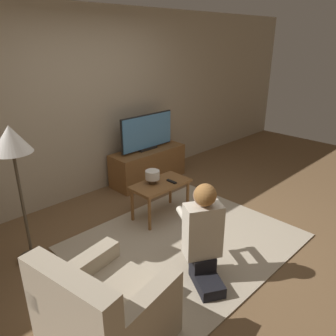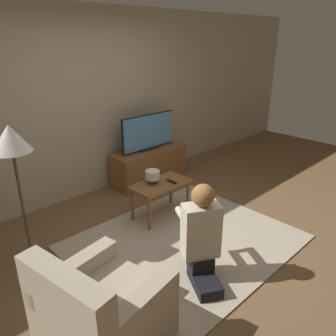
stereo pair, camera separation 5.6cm
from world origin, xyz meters
name	(u,v)px [view 1 (the left image)]	position (x,y,z in m)	size (l,w,h in m)	color
ground_plane	(186,242)	(0.00, 0.00, 0.00)	(10.00, 10.00, 0.00)	brown
wall_back	(85,106)	(0.00, 1.93, 1.30)	(10.00, 0.06, 2.60)	tan
rug	(186,241)	(0.00, 0.00, 0.01)	(2.36, 1.97, 0.02)	#BCAD93
tv_stand	(148,165)	(0.86, 1.61, 0.26)	(1.25, 0.45, 0.53)	brown
tv	(147,132)	(0.86, 1.62, 0.81)	(1.00, 0.08, 0.56)	black
coffee_table	(161,188)	(0.20, 0.63, 0.41)	(0.75, 0.40, 0.48)	brown
floor_lamp	(12,149)	(-1.38, 0.93, 1.22)	(0.37, 0.37, 1.45)	#4C4233
armchair	(106,315)	(-1.41, -0.49, 0.29)	(0.91, 0.90, 0.85)	#B7A88E
person_kneeling	(203,232)	(-0.33, -0.51, 0.51)	(0.58, 0.78, 0.99)	black
table_lamp	(152,176)	(0.12, 0.69, 0.58)	(0.18, 0.18, 0.17)	#4C3823
remote	(172,181)	(0.32, 0.55, 0.49)	(0.04, 0.15, 0.02)	black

